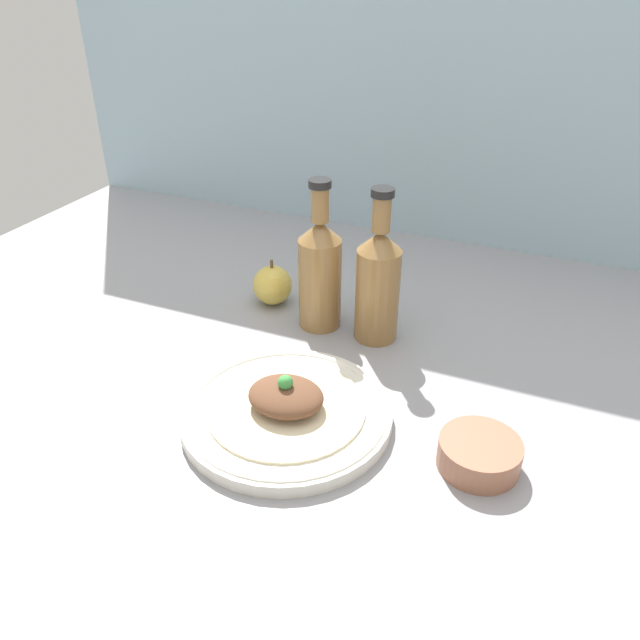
{
  "coord_description": "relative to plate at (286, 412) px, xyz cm",
  "views": [
    {
      "loc": [
        24.8,
        -73.74,
        55.31
      ],
      "look_at": [
        -5.32,
        -3.13,
        8.81
      ],
      "focal_mm": 35.0,
      "sensor_mm": 36.0,
      "label": 1
    }
  ],
  "objects": [
    {
      "name": "plated_food",
      "position": [
        -0.0,
        0.0,
        2.1
      ],
      "size": [
        21.35,
        21.35,
        5.37
      ],
      "color": "beige",
      "rests_on": "plate"
    },
    {
      "name": "apple",
      "position": [
        -16.2,
        28.06,
        2.31
      ],
      "size": [
        7.01,
        7.01,
        8.35
      ],
      "color": "gold",
      "rests_on": "ground_plane"
    },
    {
      "name": "wall_backsplash",
      "position": [
        4.98,
        68.96,
        38.81
      ],
      "size": [
        180.0,
        3.0,
        80.0
      ],
      "color": "#9EBCCC",
      "rests_on": "ground_plane"
    },
    {
      "name": "dipping_bowl",
      "position": [
        25.48,
        1.39,
        0.69
      ],
      "size": [
        10.14,
        10.14,
        3.77
      ],
      "color": "#996047",
      "rests_on": "ground_plane"
    },
    {
      "name": "cider_bottle_left",
      "position": [
        -5.63,
        24.65,
        8.83
      ],
      "size": [
        7.02,
        7.02,
        25.17
      ],
      "color": "olive",
      "rests_on": "ground_plane"
    },
    {
      "name": "cider_bottle_right",
      "position": [
        4.25,
        24.65,
        8.83
      ],
      "size": [
        7.02,
        7.02,
        25.17
      ],
      "color": "olive",
      "rests_on": "ground_plane"
    },
    {
      "name": "plate",
      "position": [
        0.0,
        0.0,
        0.0
      ],
      "size": [
        28.49,
        28.49,
        2.25
      ],
      "color": "silver",
      "rests_on": "ground_plane"
    },
    {
      "name": "ground_plane",
      "position": [
        4.98,
        15.46,
        -3.19
      ],
      "size": [
        180.0,
        110.0,
        4.0
      ],
      "primitive_type": "cube",
      "color": "gray"
    }
  ]
}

